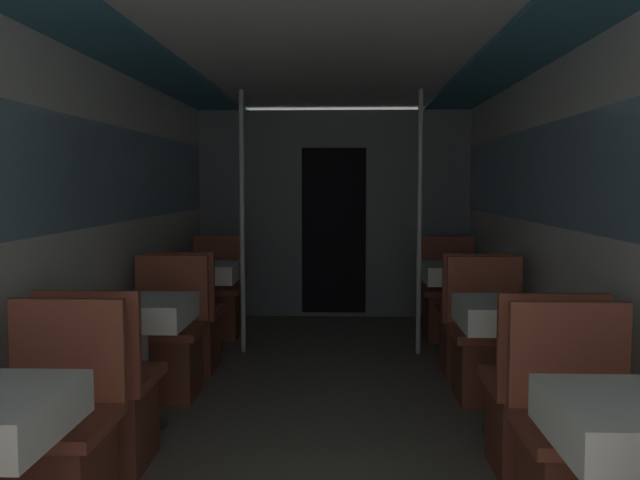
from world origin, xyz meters
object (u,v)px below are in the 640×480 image
(dining_table_left_1, at_px, (138,320))
(dining_table_right_2, at_px, (460,279))
(dining_table_left_2, at_px, (202,278))
(chair_right_near_2, at_px, (472,335))
(chair_right_far_2, at_px, (449,307))
(dining_table_right_1, at_px, (512,323))
(chair_right_far_1, at_px, (489,356))
(chair_right_near_1, at_px, (539,416))
(chair_left_near_2, at_px, (187,333))
(chair_left_near_1, at_px, (104,411))
(support_pole_right_2, at_px, (419,223))
(chair_left_far_0, at_px, (51,461))
(chair_left_far_1, at_px, (165,353))
(chair_left_far_2, at_px, (216,306))
(chair_right_far_0, at_px, (582,468))
(support_pole_left_2, at_px, (242,223))

(dining_table_left_1, bearing_deg, dining_table_right_2, 40.73)
(dining_table_left_2, bearing_deg, dining_table_left_1, -90.00)
(dining_table_left_1, bearing_deg, chair_right_near_2, 30.11)
(dining_table_left_2, height_order, chair_right_far_2, chair_right_far_2)
(dining_table_left_1, height_order, dining_table_right_1, same)
(chair_right_near_2, bearing_deg, chair_right_far_1, -90.00)
(chair_right_near_1, xyz_separation_m, chair_right_near_2, (0.00, 1.75, 0.00))
(chair_left_near_2, height_order, chair_right_far_2, same)
(chair_left_near_2, distance_m, dining_table_right_1, 2.37)
(chair_left_near_1, height_order, chair_right_near_2, same)
(dining_table_right_1, distance_m, chair_right_near_1, 0.65)
(dining_table_left_1, distance_m, chair_left_near_2, 1.22)
(chair_left_near_2, distance_m, chair_right_far_2, 2.33)
(support_pole_right_2, bearing_deg, dining_table_right_1, -79.59)
(chair_left_far_0, height_order, chair_left_near_1, same)
(dining_table_left_1, height_order, chair_left_far_1, chair_left_far_1)
(chair_right_far_1, xyz_separation_m, chair_right_near_2, (0.00, 0.61, 0.00))
(chair_left_near_1, relative_size, chair_left_far_2, 1.00)
(chair_right_far_0, height_order, chair_right_far_1, same)
(dining_table_left_2, bearing_deg, dining_table_right_1, -40.73)
(chair_left_near_1, xyz_separation_m, chair_right_far_1, (2.03, 1.14, 0.00))
(chair_left_far_2, bearing_deg, chair_left_near_1, 90.00)
(dining_table_left_1, relative_size, dining_table_right_2, 1.00)
(dining_table_left_1, distance_m, chair_right_near_2, 2.37)
(chair_right_far_1, xyz_separation_m, dining_table_right_2, (0.00, 1.18, 0.32))
(chair_left_far_0, relative_size, chair_right_near_2, 1.00)
(chair_left_far_1, bearing_deg, chair_left_far_0, 90.00)
(dining_table_right_1, height_order, dining_table_right_2, same)
(dining_table_right_2, height_order, chair_right_near_2, chair_right_near_2)
(chair_right_near_1, height_order, dining_table_right_2, chair_right_near_1)
(dining_table_left_2, bearing_deg, support_pole_right_2, 0.00)
(support_pole_right_2, bearing_deg, chair_left_near_2, -161.53)
(chair_left_near_2, bearing_deg, dining_table_left_1, -90.00)
(dining_table_left_1, height_order, chair_left_near_1, chair_left_near_1)
(chair_left_far_0, distance_m, dining_table_right_2, 3.57)
(chair_right_far_0, bearing_deg, dining_table_right_2, -90.00)
(dining_table_left_1, distance_m, dining_table_right_1, 2.03)
(chair_left_near_1, xyz_separation_m, chair_right_near_1, (2.03, 0.00, 0.00))
(dining_table_right_1, relative_size, chair_right_near_2, 0.82)
(chair_left_far_1, bearing_deg, support_pole_left_2, -105.26)
(dining_table_left_1, relative_size, chair_left_near_2, 0.82)
(support_pole_left_2, height_order, chair_right_near_2, support_pole_left_2)
(chair_right_far_0, height_order, support_pole_right_2, support_pole_right_2)
(dining_table_left_2, relative_size, chair_right_far_2, 0.82)
(chair_left_near_1, height_order, dining_table_right_2, chair_left_near_1)
(dining_table_left_2, height_order, chair_left_far_2, chair_left_far_2)
(chair_left_far_2, xyz_separation_m, support_pole_left_2, (0.32, -0.57, 0.76))
(chair_left_far_1, bearing_deg, dining_table_right_1, 164.30)
(chair_left_near_1, height_order, chair_right_far_0, same)
(chair_left_far_0, relative_size, chair_right_far_2, 1.00)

